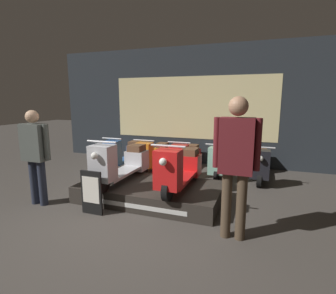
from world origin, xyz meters
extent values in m
plane|color=#423D38|center=(0.00, 0.00, 0.00)|extent=(30.00, 30.00, 0.00)
cube|color=#23282D|center=(0.00, 4.00, 1.60)|extent=(8.24, 0.08, 3.20)
cube|color=beige|center=(0.00, 3.95, 1.55)|extent=(4.53, 0.01, 1.70)
cube|color=#2D2823|center=(0.04, 0.99, 0.15)|extent=(2.51, 1.30, 0.29)
cube|color=silver|center=(0.04, 0.34, 0.13)|extent=(1.75, 0.01, 0.07)
cylinder|color=black|center=(-0.52, 0.36, 0.46)|extent=(0.09, 0.34, 0.34)
cylinder|color=black|center=(-0.52, 1.62, 0.46)|extent=(0.09, 0.34, 0.34)
cube|color=#BCBCC1|center=(-0.52, 0.99, 0.45)|extent=(0.35, 1.16, 0.05)
cube|color=#BCBCC1|center=(-0.52, 0.38, 0.77)|extent=(0.37, 0.31, 0.59)
cube|color=#BCBCC1|center=(-0.52, 1.60, 0.55)|extent=(0.39, 0.36, 0.39)
cube|color=brown|center=(-0.52, 1.59, 0.81)|extent=(0.28, 0.32, 0.13)
cylinder|color=silver|center=(-0.52, 0.37, 1.12)|extent=(0.53, 0.03, 0.03)
sphere|color=white|center=(-0.52, 0.17, 0.94)|extent=(0.11, 0.11, 0.11)
cylinder|color=black|center=(0.61, 0.36, 0.46)|extent=(0.09, 0.34, 0.34)
cylinder|color=black|center=(0.61, 1.62, 0.46)|extent=(0.09, 0.34, 0.34)
cube|color=red|center=(0.61, 0.99, 0.45)|extent=(0.35, 1.16, 0.05)
cube|color=red|center=(0.61, 0.38, 0.77)|extent=(0.37, 0.31, 0.59)
cube|color=red|center=(0.61, 1.60, 0.55)|extent=(0.39, 0.36, 0.39)
cube|color=brown|center=(0.61, 1.59, 0.81)|extent=(0.28, 0.32, 0.13)
cylinder|color=silver|center=(0.61, 0.37, 1.12)|extent=(0.53, 0.03, 0.03)
sphere|color=white|center=(0.61, 0.17, 0.94)|extent=(0.11, 0.11, 0.11)
cylinder|color=black|center=(-1.60, 2.38, 0.17)|extent=(0.09, 0.34, 0.34)
cylinder|color=black|center=(-1.60, 3.64, 0.17)|extent=(0.09, 0.34, 0.34)
cube|color=#386BBC|center=(-1.60, 3.01, 0.16)|extent=(0.35, 1.16, 0.05)
cube|color=#386BBC|center=(-1.60, 2.40, 0.48)|extent=(0.37, 0.31, 0.59)
cube|color=#386BBC|center=(-1.60, 3.61, 0.26)|extent=(0.39, 0.36, 0.39)
cube|color=brown|center=(-1.60, 3.61, 0.52)|extent=(0.28, 0.32, 0.13)
cylinder|color=silver|center=(-1.60, 2.39, 0.83)|extent=(0.53, 0.03, 0.03)
sphere|color=white|center=(-1.60, 2.19, 0.64)|extent=(0.11, 0.11, 0.11)
cylinder|color=black|center=(-0.73, 2.38, 0.17)|extent=(0.09, 0.34, 0.34)
cylinder|color=black|center=(-0.73, 3.64, 0.17)|extent=(0.09, 0.34, 0.34)
cube|color=orange|center=(-0.73, 3.01, 0.16)|extent=(0.35, 1.16, 0.05)
cube|color=orange|center=(-0.73, 2.40, 0.48)|extent=(0.37, 0.31, 0.59)
cube|color=orange|center=(-0.73, 3.61, 0.26)|extent=(0.39, 0.36, 0.39)
cube|color=brown|center=(-0.73, 3.61, 0.52)|extent=(0.28, 0.32, 0.13)
cylinder|color=silver|center=(-0.73, 2.39, 0.83)|extent=(0.53, 0.03, 0.03)
sphere|color=white|center=(-0.73, 2.19, 0.64)|extent=(0.11, 0.11, 0.11)
cylinder|color=black|center=(0.14, 2.38, 0.17)|extent=(0.09, 0.34, 0.34)
cylinder|color=black|center=(0.14, 3.64, 0.17)|extent=(0.09, 0.34, 0.34)
cube|color=red|center=(0.14, 3.01, 0.16)|extent=(0.35, 1.16, 0.05)
cube|color=red|center=(0.14, 2.40, 0.48)|extent=(0.37, 0.31, 0.59)
cube|color=red|center=(0.14, 3.61, 0.26)|extent=(0.39, 0.36, 0.39)
cube|color=brown|center=(0.14, 3.61, 0.52)|extent=(0.28, 0.32, 0.13)
cylinder|color=silver|center=(0.14, 2.39, 0.83)|extent=(0.53, 0.03, 0.03)
sphere|color=white|center=(0.14, 2.19, 0.64)|extent=(0.11, 0.11, 0.11)
cylinder|color=black|center=(1.01, 2.38, 0.17)|extent=(0.09, 0.34, 0.34)
cylinder|color=black|center=(1.01, 3.64, 0.17)|extent=(0.09, 0.34, 0.34)
cube|color=#8EC6AD|center=(1.01, 3.01, 0.16)|extent=(0.35, 1.16, 0.05)
cube|color=#8EC6AD|center=(1.01, 2.40, 0.48)|extent=(0.37, 0.31, 0.59)
cube|color=#8EC6AD|center=(1.01, 3.61, 0.26)|extent=(0.39, 0.36, 0.39)
cube|color=brown|center=(1.01, 3.61, 0.52)|extent=(0.28, 0.32, 0.13)
cylinder|color=silver|center=(1.01, 2.39, 0.83)|extent=(0.53, 0.03, 0.03)
sphere|color=white|center=(1.01, 2.19, 0.64)|extent=(0.11, 0.11, 0.11)
cylinder|color=black|center=(1.88, 2.38, 0.17)|extent=(0.09, 0.34, 0.34)
cylinder|color=black|center=(1.88, 3.64, 0.17)|extent=(0.09, 0.34, 0.34)
cube|color=black|center=(1.88, 3.01, 0.16)|extent=(0.35, 1.16, 0.05)
cube|color=black|center=(1.88, 2.40, 0.48)|extent=(0.37, 0.31, 0.59)
cube|color=black|center=(1.88, 3.61, 0.26)|extent=(0.39, 0.36, 0.39)
cube|color=brown|center=(1.88, 3.61, 0.52)|extent=(0.28, 0.32, 0.13)
cylinder|color=silver|center=(1.88, 2.39, 0.83)|extent=(0.53, 0.03, 0.03)
sphere|color=white|center=(1.88, 2.19, 0.64)|extent=(0.11, 0.11, 0.11)
cylinder|color=#232838|center=(-1.77, 0.14, 0.39)|extent=(0.13, 0.13, 0.78)
cylinder|color=#232838|center=(-1.58, 0.14, 0.39)|extent=(0.13, 0.13, 0.78)
cube|color=#474C47|center=(-1.67, 0.14, 1.08)|extent=(0.42, 0.23, 0.61)
cylinder|color=#474C47|center=(-1.92, 0.14, 1.11)|extent=(0.08, 0.08, 0.57)
cylinder|color=#474C47|center=(-1.43, 0.14, 1.11)|extent=(0.08, 0.08, 0.57)
sphere|color=tan|center=(-1.67, 0.14, 1.51)|extent=(0.21, 0.21, 0.21)
cylinder|color=#473828|center=(1.50, 0.14, 0.44)|extent=(0.13, 0.13, 0.88)
cylinder|color=#473828|center=(1.69, 0.14, 0.44)|extent=(0.13, 0.13, 0.88)
cube|color=#5B191E|center=(1.59, 0.14, 1.23)|extent=(0.42, 0.23, 0.70)
cylinder|color=#5B191E|center=(1.34, 0.14, 1.25)|extent=(0.08, 0.08, 0.64)
cylinder|color=#5B191E|center=(1.84, 0.14, 1.25)|extent=(0.08, 0.08, 0.64)
sphere|color=#A87A5B|center=(1.59, 0.14, 1.71)|extent=(0.24, 0.24, 0.24)
cube|color=black|center=(-0.57, 0.12, 0.35)|extent=(0.36, 0.04, 0.70)
cube|color=white|center=(-0.57, 0.10, 0.40)|extent=(0.30, 0.01, 0.42)
camera|label=1|loc=(1.88, -3.13, 1.80)|focal=28.00mm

